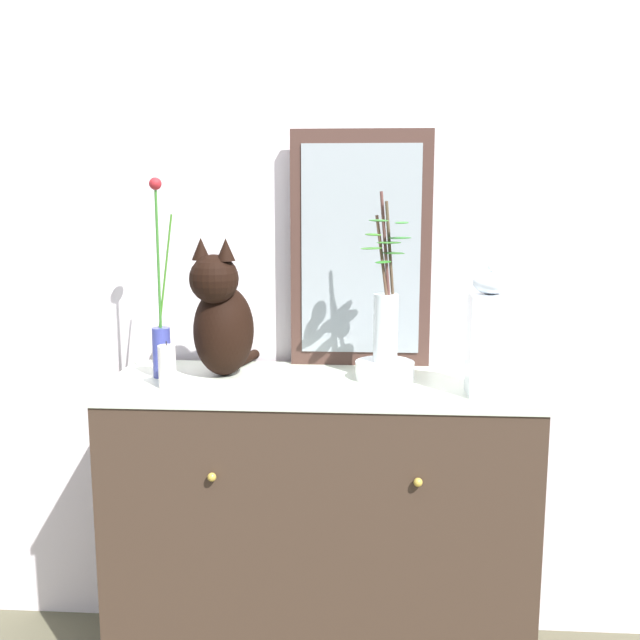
# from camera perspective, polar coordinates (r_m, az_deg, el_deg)

# --- Properties ---
(wall_back) EXTENTS (4.40, 0.08, 2.60)m
(wall_back) POSITION_cam_1_polar(r_m,az_deg,el_deg) (2.39, 0.49, 5.50)
(wall_back) COLOR silver
(wall_back) RESTS_ON ground_plane
(sideboard) EXTENTS (1.24, 0.49, 0.94)m
(sideboard) POSITION_cam_1_polar(r_m,az_deg,el_deg) (2.30, -0.00, -16.15)
(sideboard) COLOR #3D2C21
(sideboard) RESTS_ON ground_plane
(mirror_leaning) EXTENTS (0.44, 0.03, 0.73)m
(mirror_leaning) POSITION_cam_1_polar(r_m,az_deg,el_deg) (2.28, 3.20, 5.49)
(mirror_leaning) COLOR #422A23
(mirror_leaning) RESTS_ON sideboard
(cat_sitting) EXTENTS (0.22, 0.41, 0.41)m
(cat_sitting) POSITION_cam_1_polar(r_m,az_deg,el_deg) (2.18, -7.67, 0.20)
(cat_sitting) COLOR black
(cat_sitting) RESTS_ON sideboard
(vase_slim_green) EXTENTS (0.07, 0.05, 0.58)m
(vase_slim_green) POSITION_cam_1_polar(r_m,az_deg,el_deg) (2.20, -12.30, -0.87)
(vase_slim_green) COLOR #373E8E
(vase_slim_green) RESTS_ON sideboard
(bowl_porcelain) EXTENTS (0.17, 0.17, 0.05)m
(bowl_porcelain) POSITION_cam_1_polar(r_m,az_deg,el_deg) (2.16, 5.08, -3.94)
(bowl_porcelain) COLOR white
(bowl_porcelain) RESTS_ON sideboard
(vase_glass_clear) EXTENTS (0.16, 0.13, 0.49)m
(vase_glass_clear) POSITION_cam_1_polar(r_m,az_deg,el_deg) (2.12, 5.14, 0.37)
(vase_glass_clear) COLOR silver
(vase_glass_clear) RESTS_ON bowl_porcelain
(jar_lidded_porcelain) EXTENTS (0.11, 0.11, 0.36)m
(jar_lidded_porcelain) POSITION_cam_1_polar(r_m,az_deg,el_deg) (2.01, 13.06, -1.19)
(jar_lidded_porcelain) COLOR white
(jar_lidded_porcelain) RESTS_ON sideboard
(candle_pillar) EXTENTS (0.05, 0.05, 0.13)m
(candle_pillar) POSITION_cam_1_polar(r_m,az_deg,el_deg) (2.09, -11.84, -3.59)
(candle_pillar) COLOR silver
(candle_pillar) RESTS_ON sideboard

